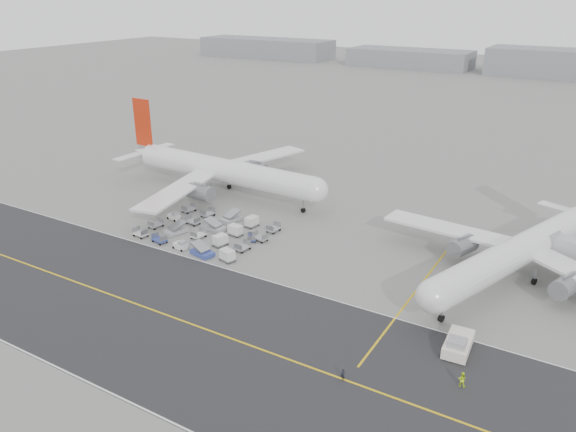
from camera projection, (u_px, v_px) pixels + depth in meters
The scene contains 9 objects.
ground at pixel (231, 263), 94.71m from camera, with size 700.00×700.00×0.00m, color gray.
taxiway at pixel (184, 321), 78.00m from camera, with size 220.00×59.00×0.03m.
airliner_a at pixel (220, 170), 124.98m from camera, with size 54.89×54.19×18.92m.
airliner_b at pixel (520, 250), 87.86m from camera, with size 46.64×47.50×17.08m.
pushback_tug at pixel (458, 344), 71.41m from camera, with size 3.44×8.41×2.39m.
gse_cluster at pixel (207, 234), 105.70m from camera, with size 28.45×22.51×2.12m, color #9E9EA4, non-canonical shape.
stray_dolly at pixel (252, 241), 102.90m from camera, with size 1.43×2.33×1.43m, color silver, non-canonical shape.
ground_crew_a at pixel (343, 375), 66.02m from camera, with size 0.58×0.38×1.58m, color black.
ground_crew_b at pixel (462, 379), 64.97m from camera, with size 0.94×0.73×1.94m, color #CCF01C.
Camera 1 is at (51.49, -68.00, 43.00)m, focal length 35.00 mm.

